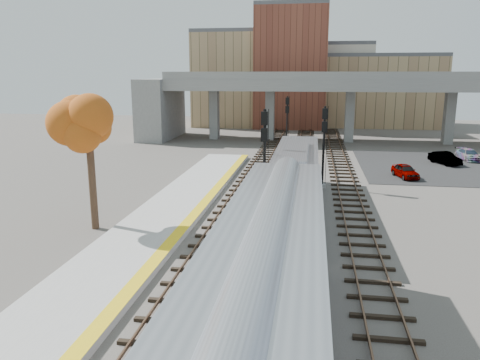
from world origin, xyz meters
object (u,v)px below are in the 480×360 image
(locomotive, at_px, (295,179))
(car_b, at_px, (445,158))
(signal_mast_mid, at_px, (324,149))
(car_c, at_px, (469,155))
(signal_mast_far, at_px, (287,124))
(car_a, at_px, (405,171))
(signal_mast_near, at_px, (264,162))
(tree, at_px, (88,123))

(locomotive, distance_m, car_b, 24.35)
(signal_mast_mid, relative_size, car_c, 1.65)
(signal_mast_far, xyz_separation_m, car_a, (11.60, -14.44, -2.52))
(signal_mast_near, height_order, signal_mast_far, signal_mast_near)
(locomotive, xyz_separation_m, signal_mast_far, (-2.10, 26.43, 0.89))
(car_b, bearing_deg, signal_mast_mid, -160.14)
(signal_mast_mid, distance_m, car_b, 17.86)
(locomotive, xyz_separation_m, car_a, (9.50, 12.00, -1.62))
(signal_mast_mid, bearing_deg, car_c, 43.42)
(tree, xyz_separation_m, car_b, (26.67, 24.97, -5.77))
(signal_mast_mid, bearing_deg, locomotive, -105.78)
(car_b, bearing_deg, car_c, 18.30)
(car_c, bearing_deg, car_b, -146.05)
(signal_mast_mid, relative_size, signal_mast_far, 1.02)
(locomotive, xyz_separation_m, car_c, (17.99, 22.21, -1.65))
(locomotive, relative_size, car_b, 4.88)
(locomotive, relative_size, signal_mast_mid, 2.84)
(car_c, bearing_deg, signal_mast_mid, -144.79)
(locomotive, relative_size, signal_mast_near, 2.73)
(signal_mast_near, relative_size, signal_mast_far, 1.06)
(tree, bearing_deg, car_b, 43.12)
(signal_mast_far, distance_m, car_a, 18.69)
(car_b, relative_size, car_c, 0.96)
(locomotive, bearing_deg, signal_mast_near, -172.98)
(locomotive, height_order, car_b, locomotive)
(locomotive, xyz_separation_m, signal_mast_mid, (2.00, 7.08, 0.99))
(car_a, bearing_deg, car_c, 36.05)
(tree, height_order, car_a, tree)
(tree, bearing_deg, car_a, 39.56)
(car_a, distance_m, car_b, 9.00)
(locomotive, bearing_deg, tree, -154.50)
(tree, relative_size, car_c, 2.13)
(signal_mast_far, distance_m, car_c, 20.69)
(signal_mast_far, xyz_separation_m, car_c, (20.09, -4.22, -2.54))
(signal_mast_far, bearing_deg, tree, -106.97)
(locomotive, distance_m, tree, 13.83)
(locomotive, distance_m, car_a, 15.39)
(signal_mast_mid, height_order, car_b, signal_mast_mid)
(locomotive, bearing_deg, car_a, 51.63)
(signal_mast_near, height_order, car_a, signal_mast_near)
(signal_mast_near, distance_m, tree, 11.59)
(signal_mast_mid, height_order, car_a, signal_mast_mid)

